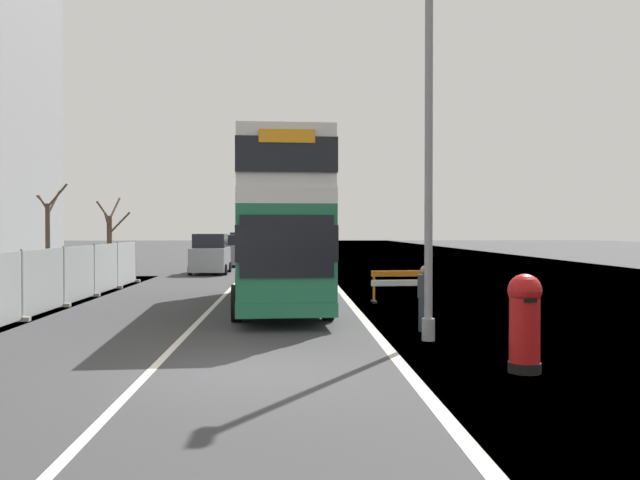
{
  "coord_description": "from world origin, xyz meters",
  "views": [
    {
      "loc": [
        0.68,
        -11.91,
        2.49
      ],
      "look_at": [
        1.53,
        6.43,
        2.2
      ],
      "focal_mm": 38.08,
      "sensor_mm": 36.0,
      "label": 1
    }
  ],
  "objects_px": {
    "car_oncoming_near": "(210,255)",
    "pedestrian_at_kerb": "(425,298)",
    "car_far_side": "(240,245)",
    "red_pillar_postbox": "(525,318)",
    "roadworks_barrier": "(398,282)",
    "car_receding_mid": "(225,252)",
    "lamppost_foreground": "(429,165)",
    "double_decker_bus": "(277,223)",
    "car_receding_far": "(280,249)"
  },
  "relations": [
    {
      "from": "double_decker_bus",
      "to": "lamppost_foreground",
      "type": "relative_size",
      "value": 1.35
    },
    {
      "from": "red_pillar_postbox",
      "to": "car_receding_far",
      "type": "height_order",
      "value": "car_receding_far"
    },
    {
      "from": "car_receding_mid",
      "to": "car_far_side",
      "type": "distance_m",
      "value": 16.29
    },
    {
      "from": "roadworks_barrier",
      "to": "car_receding_mid",
      "type": "relative_size",
      "value": 0.46
    },
    {
      "from": "car_receding_far",
      "to": "car_far_side",
      "type": "distance_m",
      "value": 10.59
    },
    {
      "from": "double_decker_bus",
      "to": "car_receding_mid",
      "type": "height_order",
      "value": "double_decker_bus"
    },
    {
      "from": "car_receding_mid",
      "to": "pedestrian_at_kerb",
      "type": "relative_size",
      "value": 2.5
    },
    {
      "from": "car_oncoming_near",
      "to": "pedestrian_at_kerb",
      "type": "xyz_separation_m",
      "value": [
        7.7,
        -21.85,
        -0.24
      ]
    },
    {
      "from": "lamppost_foreground",
      "to": "pedestrian_at_kerb",
      "type": "height_order",
      "value": "lamppost_foreground"
    },
    {
      "from": "red_pillar_postbox",
      "to": "pedestrian_at_kerb",
      "type": "bearing_deg",
      "value": 99.18
    },
    {
      "from": "red_pillar_postbox",
      "to": "car_receding_mid",
      "type": "height_order",
      "value": "car_receding_mid"
    },
    {
      "from": "red_pillar_postbox",
      "to": "car_oncoming_near",
      "type": "xyz_separation_m",
      "value": [
        -8.48,
        26.67,
        0.1
      ]
    },
    {
      "from": "roadworks_barrier",
      "to": "pedestrian_at_kerb",
      "type": "bearing_deg",
      "value": -93.49
    },
    {
      "from": "double_decker_bus",
      "to": "roadworks_barrier",
      "type": "distance_m",
      "value": 4.66
    },
    {
      "from": "red_pillar_postbox",
      "to": "car_receding_far",
      "type": "bearing_deg",
      "value": 96.71
    },
    {
      "from": "roadworks_barrier",
      "to": "car_far_side",
      "type": "bearing_deg",
      "value": 101.79
    },
    {
      "from": "car_oncoming_near",
      "to": "pedestrian_at_kerb",
      "type": "distance_m",
      "value": 23.17
    },
    {
      "from": "red_pillar_postbox",
      "to": "double_decker_bus",
      "type": "bearing_deg",
      "value": 113.59
    },
    {
      "from": "roadworks_barrier",
      "to": "car_oncoming_near",
      "type": "distance_m",
      "value": 17.42
    },
    {
      "from": "car_far_side",
      "to": "pedestrian_at_kerb",
      "type": "bearing_deg",
      "value": -80.31
    },
    {
      "from": "lamppost_foreground",
      "to": "roadworks_barrier",
      "type": "relative_size",
      "value": 4.51
    },
    {
      "from": "red_pillar_postbox",
      "to": "roadworks_barrier",
      "type": "bearing_deg",
      "value": 91.97
    },
    {
      "from": "car_receding_far",
      "to": "pedestrian_at_kerb",
      "type": "xyz_separation_m",
      "value": [
        3.98,
        -35.63,
        -0.19
      ]
    },
    {
      "from": "lamppost_foreground",
      "to": "car_oncoming_near",
      "type": "bearing_deg",
      "value": 107.89
    },
    {
      "from": "car_receding_mid",
      "to": "lamppost_foreground",
      "type": "bearing_deg",
      "value": -76.41
    },
    {
      "from": "red_pillar_postbox",
      "to": "pedestrian_at_kerb",
      "type": "relative_size",
      "value": 1.07
    },
    {
      "from": "roadworks_barrier",
      "to": "car_receding_mid",
      "type": "bearing_deg",
      "value": 109.32
    },
    {
      "from": "double_decker_bus",
      "to": "pedestrian_at_kerb",
      "type": "distance_m",
      "value": 6.82
    },
    {
      "from": "car_oncoming_near",
      "to": "car_receding_mid",
      "type": "xyz_separation_m",
      "value": [
        0.1,
        7.38,
        -0.05
      ]
    },
    {
      "from": "lamppost_foreground",
      "to": "red_pillar_postbox",
      "type": "xyz_separation_m",
      "value": [
        0.98,
        -3.42,
        -2.98
      ]
    },
    {
      "from": "roadworks_barrier",
      "to": "car_receding_far",
      "type": "distance_m",
      "value": 29.53
    },
    {
      "from": "car_oncoming_near",
      "to": "pedestrian_at_kerb",
      "type": "height_order",
      "value": "car_oncoming_near"
    },
    {
      "from": "car_oncoming_near",
      "to": "car_receding_far",
      "type": "distance_m",
      "value": 14.27
    },
    {
      "from": "car_oncoming_near",
      "to": "car_far_side",
      "type": "relative_size",
      "value": 0.97
    },
    {
      "from": "car_receding_mid",
      "to": "roadworks_barrier",
      "type": "bearing_deg",
      "value": -70.68
    },
    {
      "from": "double_decker_bus",
      "to": "red_pillar_postbox",
      "type": "xyz_separation_m",
      "value": [
        4.47,
        -10.23,
        -1.76
      ]
    },
    {
      "from": "car_receding_mid",
      "to": "car_receding_far",
      "type": "relative_size",
      "value": 0.97
    },
    {
      "from": "pedestrian_at_kerb",
      "to": "red_pillar_postbox",
      "type": "bearing_deg",
      "value": -80.82
    },
    {
      "from": "lamppost_foreground",
      "to": "car_receding_mid",
      "type": "height_order",
      "value": "lamppost_foreground"
    },
    {
      "from": "double_decker_bus",
      "to": "car_far_side",
      "type": "xyz_separation_m",
      "value": [
        -4.08,
        40.11,
        -1.68
      ]
    },
    {
      "from": "lamppost_foreground",
      "to": "car_far_side",
      "type": "bearing_deg",
      "value": 99.17
    },
    {
      "from": "double_decker_bus",
      "to": "pedestrian_at_kerb",
      "type": "height_order",
      "value": "double_decker_bus"
    },
    {
      "from": "car_far_side",
      "to": "pedestrian_at_kerb",
      "type": "height_order",
      "value": "car_far_side"
    },
    {
      "from": "double_decker_bus",
      "to": "pedestrian_at_kerb",
      "type": "relative_size",
      "value": 7.0
    },
    {
      "from": "red_pillar_postbox",
      "to": "car_receding_mid",
      "type": "xyz_separation_m",
      "value": [
        -8.38,
        34.05,
        0.05
      ]
    },
    {
      "from": "car_oncoming_near",
      "to": "double_decker_bus",
      "type": "bearing_deg",
      "value": -76.28
    },
    {
      "from": "lamppost_foreground",
      "to": "pedestrian_at_kerb",
      "type": "relative_size",
      "value": 5.19
    },
    {
      "from": "double_decker_bus",
      "to": "car_oncoming_near",
      "type": "bearing_deg",
      "value": 103.72
    },
    {
      "from": "double_decker_bus",
      "to": "red_pillar_postbox",
      "type": "height_order",
      "value": "double_decker_bus"
    },
    {
      "from": "double_decker_bus",
      "to": "car_receding_mid",
      "type": "relative_size",
      "value": 2.81
    }
  ]
}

